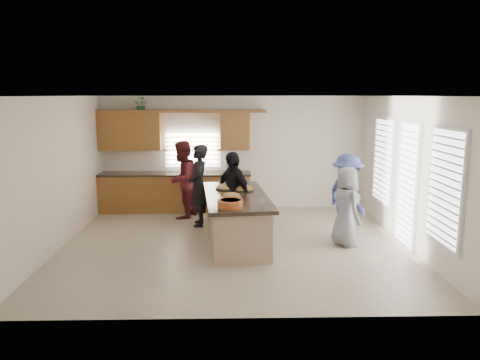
{
  "coord_description": "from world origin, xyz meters",
  "views": [
    {
      "loc": [
        -0.11,
        -8.58,
        2.82
      ],
      "look_at": [
        0.12,
        0.58,
        1.15
      ],
      "focal_mm": 35.0,
      "sensor_mm": 36.0,
      "label": 1
    }
  ],
  "objects_px": {
    "woman_left_back": "(199,186)",
    "woman_right_back": "(347,196)",
    "island": "(236,220)",
    "woman_left_mid": "(182,180)",
    "woman_left_front": "(233,194)",
    "woman_right_front": "(346,206)",
    "salad_bowl": "(230,203)"
  },
  "relations": [
    {
      "from": "woman_left_mid",
      "to": "woman_right_back",
      "type": "bearing_deg",
      "value": 86.8
    },
    {
      "from": "woman_left_mid",
      "to": "woman_right_back",
      "type": "height_order",
      "value": "woman_left_mid"
    },
    {
      "from": "woman_left_mid",
      "to": "woman_right_front",
      "type": "bearing_deg",
      "value": 78.8
    },
    {
      "from": "woman_left_mid",
      "to": "woman_right_front",
      "type": "distance_m",
      "value": 3.9
    },
    {
      "from": "island",
      "to": "woman_left_front",
      "type": "bearing_deg",
      "value": 92.12
    },
    {
      "from": "woman_right_back",
      "to": "woman_right_front",
      "type": "xyz_separation_m",
      "value": [
        -0.15,
        -0.53,
        -0.09
      ]
    },
    {
      "from": "island",
      "to": "woman_right_back",
      "type": "relative_size",
      "value": 1.65
    },
    {
      "from": "woman_left_front",
      "to": "island",
      "type": "bearing_deg",
      "value": -30.74
    },
    {
      "from": "woman_left_back",
      "to": "woman_right_back",
      "type": "distance_m",
      "value": 3.14
    },
    {
      "from": "woman_left_mid",
      "to": "woman_left_front",
      "type": "height_order",
      "value": "woman_left_mid"
    },
    {
      "from": "woman_left_back",
      "to": "island",
      "type": "bearing_deg",
      "value": 28.39
    },
    {
      "from": "island",
      "to": "woman_left_mid",
      "type": "bearing_deg",
      "value": 117.43
    },
    {
      "from": "island",
      "to": "woman_right_back",
      "type": "xyz_separation_m",
      "value": [
        2.21,
        0.34,
        0.39
      ]
    },
    {
      "from": "woman_left_back",
      "to": "woman_right_back",
      "type": "xyz_separation_m",
      "value": [
        3.0,
        -0.91,
        -0.05
      ]
    },
    {
      "from": "island",
      "to": "woman_left_back",
      "type": "height_order",
      "value": "woman_left_back"
    },
    {
      "from": "woman_left_mid",
      "to": "salad_bowl",
      "type": "bearing_deg",
      "value": 42.06
    },
    {
      "from": "woman_right_back",
      "to": "woman_right_front",
      "type": "bearing_deg",
      "value": 146.21
    },
    {
      "from": "woman_left_back",
      "to": "woman_left_front",
      "type": "distance_m",
      "value": 1.03
    },
    {
      "from": "woman_left_front",
      "to": "woman_right_back",
      "type": "bearing_deg",
      "value": 47.81
    },
    {
      "from": "woman_left_back",
      "to": "woman_left_front",
      "type": "xyz_separation_m",
      "value": [
        0.72,
        -0.73,
        -0.03
      ]
    },
    {
      "from": "island",
      "to": "woman_right_back",
      "type": "height_order",
      "value": "woman_right_back"
    },
    {
      "from": "woman_left_front",
      "to": "salad_bowl",
      "type": "bearing_deg",
      "value": -39.55
    },
    {
      "from": "woman_left_back",
      "to": "woman_right_front",
      "type": "xyz_separation_m",
      "value": [
        2.85,
        -1.44,
        -0.13
      ]
    },
    {
      "from": "woman_left_mid",
      "to": "woman_right_back",
      "type": "relative_size",
      "value": 1.06
    },
    {
      "from": "woman_right_back",
      "to": "woman_left_mid",
      "type": "bearing_deg",
      "value": 46.78
    },
    {
      "from": "woman_left_front",
      "to": "woman_right_front",
      "type": "height_order",
      "value": "woman_left_front"
    },
    {
      "from": "woman_left_front",
      "to": "woman_right_front",
      "type": "bearing_deg",
      "value": 33.89
    },
    {
      "from": "island",
      "to": "woman_right_front",
      "type": "bearing_deg",
      "value": -10.13
    },
    {
      "from": "island",
      "to": "salad_bowl",
      "type": "distance_m",
      "value": 1.18
    },
    {
      "from": "woman_right_back",
      "to": "salad_bowl",
      "type": "bearing_deg",
      "value": 101.98
    },
    {
      "from": "woman_right_back",
      "to": "woman_left_back",
      "type": "bearing_deg",
      "value": 54.66
    },
    {
      "from": "island",
      "to": "woman_right_front",
      "type": "distance_m",
      "value": 2.1
    }
  ]
}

